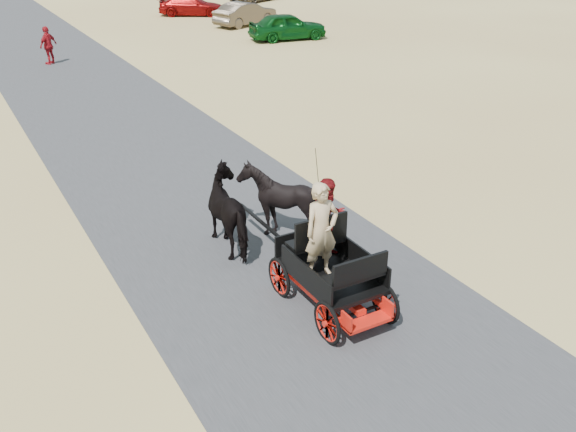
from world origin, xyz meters
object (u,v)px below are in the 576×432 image
horse_left (234,211)px  car_a (288,26)px  car_b (245,14)px  horse_right (279,201)px  carriage (330,290)px  pedestrian (48,45)px  car_c (192,6)px

horse_left → car_a: 23.61m
car_b → horse_right: bearing=135.8°
carriage → car_b: car_b is taller
carriage → horse_left: (-0.55, 3.00, 0.49)m
car_b → pedestrian: bearing=91.9°
carriage → car_b: (12.05, 28.21, 0.34)m
car_a → car_c: (-1.42, 10.43, -0.09)m
horse_right → car_a: horse_right is taller
pedestrian → horse_right: bearing=56.6°
horse_left → pedestrian: 20.26m
pedestrian → car_b: bearing=165.2°
carriage → car_a: size_ratio=0.57×
carriage → horse_left: bearing=100.4°
horse_left → horse_right: (1.10, 0.00, 0.00)m
pedestrian → car_c: size_ratio=0.40×
carriage → car_b: 30.68m
pedestrian → car_c: pedestrian is taller
pedestrian → horse_left: bearing=53.4°
car_a → horse_right: bearing=158.4°
carriage → horse_right: size_ratio=1.41×
horse_left → pedestrian: pedestrian is taller
carriage → car_b: bearing=66.9°
horse_right → car_c: horse_right is taller
horse_right → car_b: 27.72m
car_a → car_b: size_ratio=1.00×
pedestrian → car_b: size_ratio=0.41×
horse_right → car_b: horse_right is taller
car_c → pedestrian: bearing=162.5°
pedestrian → car_b: 13.48m
carriage → pedestrian: bearing=91.2°
horse_left → car_a: (12.60, 19.96, -0.13)m
carriage → car_c: bearing=72.3°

